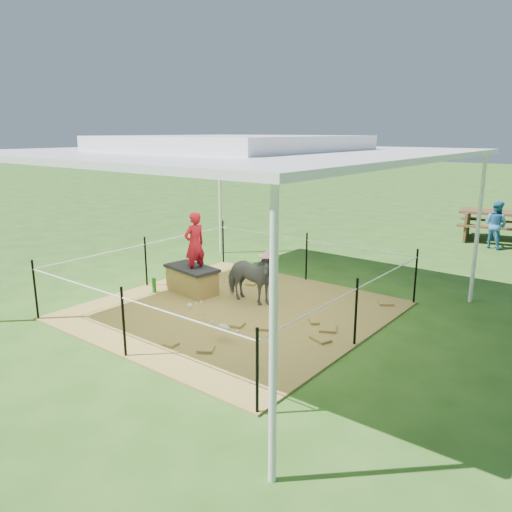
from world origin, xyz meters
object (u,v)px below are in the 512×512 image
Objects in this scene: foal at (224,326)px; distant_person at (496,225)px; picnic_table_near at (498,226)px; straw_bale at (192,281)px; woman at (195,239)px; pony at (249,278)px; green_bottle at (154,285)px.

foal is 0.62× the size of distant_person.
picnic_table_near is 1.01m from distant_person.
picnic_table_near is at bearing -60.24° from distant_person.
picnic_table_near is at bearing 68.53° from straw_bale.
pony is at bearing 108.83° from woman.
straw_bale is 0.82m from woman.
straw_bale is at bearing -122.50° from picnic_table_near.
woman is 0.96× the size of distant_person.
woman is at bearing 86.46° from distant_person.
distant_person is at bearing 63.08° from green_bottle.
straw_bale is 9.13m from picnic_table_near.
foal is at bearing -18.43° from green_bottle.
distant_person reaches higher than picnic_table_near.
picnic_table_near is at bearing 167.68° from woman.
green_bottle is at bearing -140.71° from straw_bale.
pony is 0.54× the size of picnic_table_near.
picnic_table_near is (2.14, 8.29, -0.07)m from pony.
green_bottle is at bearing -124.54° from picnic_table_near.
foal is at bearing 63.74° from woman.
straw_bale is at bearing -81.43° from woman.
straw_bale is at bearing 39.29° from green_bottle.
green_bottle is 0.36× the size of foal.
foal is at bearing -155.64° from pony.
woman is at bearing 98.24° from pony.
straw_bale is 0.91× the size of pony.
pony is 1.67m from foal.
pony is at bearing -115.47° from picnic_table_near.
woman reaches higher than green_bottle.
green_bottle is at bearing 108.30° from pony.
pony is (1.11, 0.20, -0.58)m from woman.
distant_person is (3.50, 7.52, 0.37)m from straw_bale.
foal is at bearing -109.19° from picnic_table_near.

